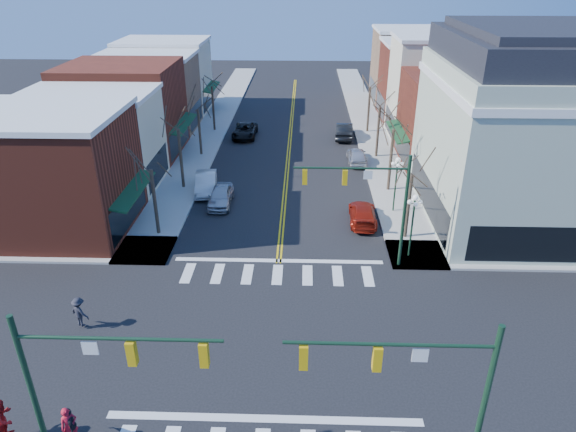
# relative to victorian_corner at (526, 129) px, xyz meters

# --- Properties ---
(ground) EXTENTS (160.00, 160.00, 0.00)m
(ground) POSITION_rel_victorian_corner_xyz_m (-16.50, -14.50, -6.66)
(ground) COLOR black
(ground) RESTS_ON ground
(sidewalk_left) EXTENTS (3.50, 70.00, 0.15)m
(sidewalk_left) POSITION_rel_victorian_corner_xyz_m (-25.25, 5.50, -6.58)
(sidewalk_left) COLOR #9E9B93
(sidewalk_left) RESTS_ON ground
(sidewalk_right) EXTENTS (3.50, 70.00, 0.15)m
(sidewalk_right) POSITION_rel_victorian_corner_xyz_m (-7.75, 5.50, -6.58)
(sidewalk_right) COLOR #9E9B93
(sidewalk_right) RESTS_ON ground
(bldg_left_brick_a) EXTENTS (10.00, 8.50, 8.00)m
(bldg_left_brick_a) POSITION_rel_victorian_corner_xyz_m (-32.00, -2.75, -2.66)
(bldg_left_brick_a) COLOR maroon
(bldg_left_brick_a) RESTS_ON ground
(bldg_left_stucco_a) EXTENTS (10.00, 7.00, 7.50)m
(bldg_left_stucco_a) POSITION_rel_victorian_corner_xyz_m (-32.00, 5.00, -2.91)
(bldg_left_stucco_a) COLOR beige
(bldg_left_stucco_a) RESTS_ON ground
(bldg_left_brick_b) EXTENTS (10.00, 9.00, 8.50)m
(bldg_left_brick_b) POSITION_rel_victorian_corner_xyz_m (-32.00, 13.00, -2.41)
(bldg_left_brick_b) COLOR maroon
(bldg_left_brick_b) RESTS_ON ground
(bldg_left_tan) EXTENTS (10.00, 7.50, 7.80)m
(bldg_left_tan) POSITION_rel_victorian_corner_xyz_m (-32.00, 21.25, -2.76)
(bldg_left_tan) COLOR #A27A59
(bldg_left_tan) RESTS_ON ground
(bldg_left_stucco_b) EXTENTS (10.00, 8.00, 8.20)m
(bldg_left_stucco_b) POSITION_rel_victorian_corner_xyz_m (-32.00, 29.00, -2.56)
(bldg_left_stucco_b) COLOR beige
(bldg_left_stucco_b) RESTS_ON ground
(bldg_right_brick_a) EXTENTS (10.00, 8.50, 8.00)m
(bldg_right_brick_a) POSITION_rel_victorian_corner_xyz_m (-1.00, 11.25, -2.66)
(bldg_right_brick_a) COLOR maroon
(bldg_right_brick_a) RESTS_ON ground
(bldg_right_stucco) EXTENTS (10.00, 7.00, 10.00)m
(bldg_right_stucco) POSITION_rel_victorian_corner_xyz_m (-1.00, 19.00, -1.66)
(bldg_right_stucco) COLOR beige
(bldg_right_stucco) RESTS_ON ground
(bldg_right_brick_b) EXTENTS (10.00, 8.00, 8.50)m
(bldg_right_brick_b) POSITION_rel_victorian_corner_xyz_m (-1.00, 26.50, -2.41)
(bldg_right_brick_b) COLOR maroon
(bldg_right_brick_b) RESTS_ON ground
(bldg_right_tan) EXTENTS (10.00, 8.00, 9.00)m
(bldg_right_tan) POSITION_rel_victorian_corner_xyz_m (-1.00, 34.50, -2.16)
(bldg_right_tan) COLOR #A27A59
(bldg_right_tan) RESTS_ON ground
(victorian_corner) EXTENTS (12.25, 14.25, 13.30)m
(victorian_corner) POSITION_rel_victorian_corner_xyz_m (0.00, 0.00, 0.00)
(victorian_corner) COLOR #ABB89F
(victorian_corner) RESTS_ON ground
(traffic_mast_near_left) EXTENTS (6.60, 0.28, 7.20)m
(traffic_mast_near_left) POSITION_rel_victorian_corner_xyz_m (-22.05, -21.90, -1.95)
(traffic_mast_near_left) COLOR #14331E
(traffic_mast_near_left) RESTS_ON ground
(traffic_mast_near_right) EXTENTS (6.60, 0.28, 7.20)m
(traffic_mast_near_right) POSITION_rel_victorian_corner_xyz_m (-10.95, -21.90, -1.95)
(traffic_mast_near_right) COLOR #14331E
(traffic_mast_near_right) RESTS_ON ground
(traffic_mast_far_right) EXTENTS (6.60, 0.28, 7.20)m
(traffic_mast_far_right) POSITION_rel_victorian_corner_xyz_m (-10.95, -7.10, -1.95)
(traffic_mast_far_right) COLOR #14331E
(traffic_mast_far_right) RESTS_ON ground
(lamppost_corner) EXTENTS (0.36, 0.36, 4.33)m
(lamppost_corner) POSITION_rel_victorian_corner_xyz_m (-8.30, -6.00, -3.70)
(lamppost_corner) COLOR #14331E
(lamppost_corner) RESTS_ON ground
(lamppost_midblock) EXTENTS (0.36, 0.36, 4.33)m
(lamppost_midblock) POSITION_rel_victorian_corner_xyz_m (-8.30, 0.50, -3.70)
(lamppost_midblock) COLOR #14331E
(lamppost_midblock) RESTS_ON ground
(tree_left_a) EXTENTS (0.24, 0.24, 4.76)m
(tree_left_a) POSITION_rel_victorian_corner_xyz_m (-24.90, -3.50, -4.28)
(tree_left_a) COLOR #382B21
(tree_left_a) RESTS_ON ground
(tree_left_b) EXTENTS (0.24, 0.24, 5.04)m
(tree_left_b) POSITION_rel_victorian_corner_xyz_m (-24.90, 4.50, -4.14)
(tree_left_b) COLOR #382B21
(tree_left_b) RESTS_ON ground
(tree_left_c) EXTENTS (0.24, 0.24, 4.55)m
(tree_left_c) POSITION_rel_victorian_corner_xyz_m (-24.90, 12.50, -4.38)
(tree_left_c) COLOR #382B21
(tree_left_c) RESTS_ON ground
(tree_left_d) EXTENTS (0.24, 0.24, 4.90)m
(tree_left_d) POSITION_rel_victorian_corner_xyz_m (-24.90, 20.50, -4.21)
(tree_left_d) COLOR #382B21
(tree_left_d) RESTS_ON ground
(tree_right_a) EXTENTS (0.24, 0.24, 4.62)m
(tree_right_a) POSITION_rel_victorian_corner_xyz_m (-8.10, -3.50, -4.35)
(tree_right_a) COLOR #382B21
(tree_right_a) RESTS_ON ground
(tree_right_b) EXTENTS (0.24, 0.24, 5.18)m
(tree_right_b) POSITION_rel_victorian_corner_xyz_m (-8.10, 4.50, -4.07)
(tree_right_b) COLOR #382B21
(tree_right_b) RESTS_ON ground
(tree_right_c) EXTENTS (0.24, 0.24, 4.83)m
(tree_right_c) POSITION_rel_victorian_corner_xyz_m (-8.10, 12.50, -4.24)
(tree_right_c) COLOR #382B21
(tree_right_c) RESTS_ON ground
(tree_right_d) EXTENTS (0.24, 0.24, 4.97)m
(tree_right_d) POSITION_rel_victorian_corner_xyz_m (-8.10, 20.50, -4.17)
(tree_right_d) COLOR #382B21
(tree_right_d) RESTS_ON ground
(car_left_near) EXTENTS (1.72, 4.23, 1.44)m
(car_left_near) POSITION_rel_victorian_corner_xyz_m (-21.34, 1.46, -5.94)
(car_left_near) COLOR #ACACB1
(car_left_near) RESTS_ON ground
(car_left_mid) EXTENTS (2.19, 4.77, 1.52)m
(car_left_mid) POSITION_rel_victorian_corner_xyz_m (-22.90, 3.88, -5.90)
(car_left_mid) COLOR silver
(car_left_mid) RESTS_ON ground
(car_left_far) EXTENTS (2.44, 5.10, 1.40)m
(car_left_far) POSITION_rel_victorian_corner_xyz_m (-21.30, 18.38, -5.96)
(car_left_far) COLOR black
(car_left_far) RESTS_ON ground
(car_right_near) EXTENTS (2.03, 4.65, 1.33)m
(car_right_near) POSITION_rel_victorian_corner_xyz_m (-10.75, -1.19, -5.99)
(car_right_near) COLOR maroon
(car_right_near) RESTS_ON ground
(car_right_mid) EXTENTS (1.71, 4.23, 1.44)m
(car_right_mid) POSITION_rel_victorian_corner_xyz_m (-10.10, 10.93, -5.94)
(car_right_mid) COLOR silver
(car_right_mid) RESTS_ON ground
(car_right_far) EXTENTS (2.11, 5.02, 1.61)m
(car_right_far) POSITION_rel_victorian_corner_xyz_m (-10.78, 18.45, -5.85)
(car_right_far) COLOR black
(car_right_far) RESTS_ON ground
(pedestrian_red_a) EXTENTS (0.73, 0.71, 1.69)m
(pedestrian_red_a) POSITION_rel_victorian_corner_xyz_m (-23.80, -20.57, -5.66)
(pedestrian_red_a) COLOR red
(pedestrian_red_a) RESTS_ON sidewalk_left
(pedestrian_red_b) EXTENTS (0.75, 0.95, 1.91)m
(pedestrian_red_b) POSITION_rel_victorian_corner_xyz_m (-26.39, -20.41, -5.55)
(pedestrian_red_b) COLOR #B51313
(pedestrian_red_b) RESTS_ON sidewalk_left
(pedestrian_dark_a) EXTENTS (0.79, 1.02, 1.62)m
(pedestrian_dark_a) POSITION_rel_victorian_corner_xyz_m (-23.80, -20.45, -5.70)
(pedestrian_dark_a) COLOR black
(pedestrian_dark_a) RESTS_ON sidewalk_left
(pedestrian_dark_b) EXTENTS (1.22, 1.01, 1.65)m
(pedestrian_dark_b) POSITION_rel_victorian_corner_xyz_m (-26.23, -13.55, -5.68)
(pedestrian_dark_b) COLOR black
(pedestrian_dark_b) RESTS_ON sidewalk_left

